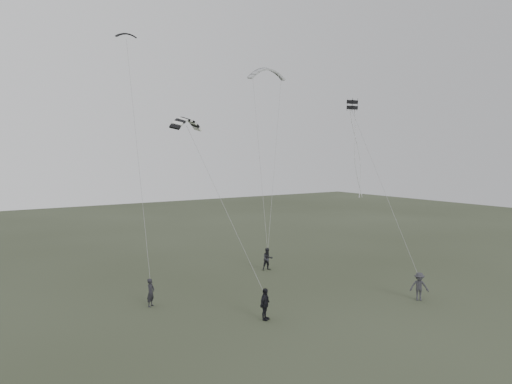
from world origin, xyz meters
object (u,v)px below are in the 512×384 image
flyer_center (265,304)px  kite_dark_small (126,34)px  kite_pale_large (267,69)px  kite_box (352,105)px  kite_striped (186,119)px  flyer_left (151,293)px  flyer_far (419,286)px  flyer_right (268,259)px

flyer_center → kite_dark_small: 22.97m
kite_pale_large → kite_box: kite_pale_large is taller
kite_striped → kite_box: kite_box is taller
flyer_center → flyer_left: bearing=95.9°
flyer_far → kite_box: size_ratio=2.67×
flyer_center → kite_striped: bearing=77.8°
flyer_center → flyer_right: bearing=23.5°
flyer_left → flyer_far: 18.08m
flyer_left → kite_box: 21.16m
kite_pale_large → kite_box: size_ratio=5.15×
flyer_left → flyer_far: bearing=-69.2°
kite_box → flyer_center: bearing=-168.3°
flyer_right → kite_pale_large: kite_pale_large is taller
flyer_right → kite_box: size_ratio=2.66×
flyer_left → kite_box: (16.69, -1.27, 12.94)m
flyer_right → kite_pale_large: bearing=68.5°
flyer_left → kite_dark_small: 19.65m
kite_striped → flyer_far: bearing=-61.9°
kite_pale_large → kite_box: 11.32m
kite_box → kite_striped: bearing=164.2°
kite_pale_large → kite_striped: (-13.09, -9.35, -5.74)m
flyer_center → kite_box: size_ratio=2.70×
flyer_far → kite_pale_large: (-0.02, 18.10, 17.06)m
flyer_left → kite_pale_large: size_ratio=0.50×
kite_pale_large → flyer_center: bearing=-114.0°
flyer_left → kite_pale_large: kite_pale_large is taller
flyer_left → flyer_center: 7.89m
flyer_right → kite_pale_large: (3.50, 5.14, 17.06)m
flyer_far → kite_striped: bearing=-171.3°
flyer_left → kite_dark_small: (1.29, 7.35, 18.18)m
kite_pale_large → kite_box: (0.97, -10.49, -4.15)m
flyer_right → kite_dark_small: size_ratio=1.21×
flyer_right → flyer_center: 12.85m
flyer_right → kite_pale_large: size_ratio=0.52×
kite_striped → kite_box: size_ratio=3.85×
flyer_right → flyer_far: 13.43m
kite_pale_large → kite_striped: kite_pale_large is taller
flyer_left → kite_box: bearing=-44.1°
flyer_far → kite_pale_large: size_ratio=0.52×
kite_dark_small → kite_pale_large: kite_dark_small is taller
flyer_left → kite_pale_large: 24.99m
flyer_left → kite_dark_small: bearing=40.3°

